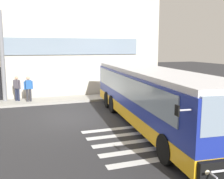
{
  "coord_description": "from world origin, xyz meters",
  "views": [
    {
      "loc": [
        -2.55,
        -13.31,
        3.74
      ],
      "look_at": [
        1.95,
        -0.3,
        1.5
      ],
      "focal_mm": 41.78,
      "sensor_mm": 36.0,
      "label": 1
    }
  ],
  "objects_px": {
    "passenger_by_doorway": "(28,87)",
    "safety_bollard_yellow": "(108,95)",
    "passenger_near_column": "(17,87)",
    "entry_support_column": "(2,57)",
    "bus_main_foreground": "(151,98)"
  },
  "relations": [
    {
      "from": "passenger_by_doorway",
      "to": "safety_bollard_yellow",
      "type": "relative_size",
      "value": 1.86
    },
    {
      "from": "passenger_near_column",
      "to": "safety_bollard_yellow",
      "type": "relative_size",
      "value": 1.86
    },
    {
      "from": "passenger_near_column",
      "to": "safety_bollard_yellow",
      "type": "bearing_deg",
      "value": -14.46
    },
    {
      "from": "entry_support_column",
      "to": "bus_main_foreground",
      "type": "relative_size",
      "value": 0.47
    },
    {
      "from": "passenger_by_doorway",
      "to": "safety_bollard_yellow",
      "type": "distance_m",
      "value": 5.39
    },
    {
      "from": "passenger_by_doorway",
      "to": "passenger_near_column",
      "type": "bearing_deg",
      "value": 147.92
    },
    {
      "from": "passenger_by_doorway",
      "to": "entry_support_column",
      "type": "bearing_deg",
      "value": 154.85
    },
    {
      "from": "entry_support_column",
      "to": "safety_bollard_yellow",
      "type": "xyz_separation_m",
      "value": [
        6.77,
        -1.8,
        -2.67
      ]
    },
    {
      "from": "bus_main_foreground",
      "to": "safety_bollard_yellow",
      "type": "bearing_deg",
      "value": 92.19
    },
    {
      "from": "entry_support_column",
      "to": "passenger_near_column",
      "type": "relative_size",
      "value": 3.55
    },
    {
      "from": "entry_support_column",
      "to": "passenger_by_doorway",
      "type": "height_order",
      "value": "entry_support_column"
    },
    {
      "from": "bus_main_foreground",
      "to": "passenger_by_doorway",
      "type": "xyz_separation_m",
      "value": [
        -5.47,
        7.01,
        -0.22
      ]
    },
    {
      "from": "entry_support_column",
      "to": "safety_bollard_yellow",
      "type": "height_order",
      "value": "entry_support_column"
    },
    {
      "from": "bus_main_foreground",
      "to": "safety_bollard_yellow",
      "type": "distance_m",
      "value": 6.0
    },
    {
      "from": "passenger_by_doorway",
      "to": "safety_bollard_yellow",
      "type": "xyz_separation_m",
      "value": [
        5.24,
        -1.08,
        -0.66
      ]
    }
  ]
}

